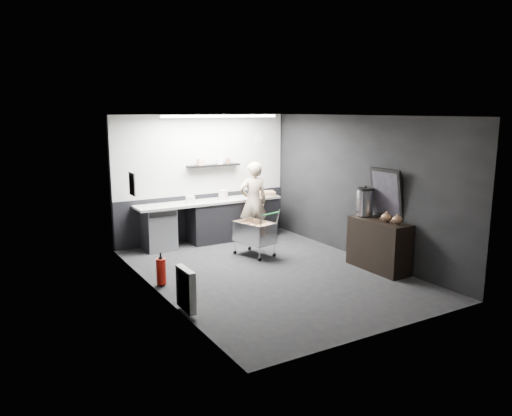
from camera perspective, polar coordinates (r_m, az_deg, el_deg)
floor at (r=8.78m, az=1.60°, el=-7.40°), size 5.50×5.50×0.00m
ceiling at (r=8.33m, az=1.70°, el=10.50°), size 5.50×5.50×0.00m
wall_back at (r=10.85m, az=-6.09°, el=3.45°), size 5.50×0.00×5.50m
wall_front at (r=6.34m, az=14.96°, el=-2.42°), size 5.50×0.00×5.50m
wall_left at (r=7.60m, az=-11.24°, el=-0.03°), size 0.00×5.50×5.50m
wall_right at (r=9.65m, az=11.78°, el=2.31°), size 0.00×5.50×5.50m
kitchen_wall_panel at (r=10.78m, az=-6.10°, el=6.07°), size 3.95×0.02×1.70m
dado_panel at (r=10.98m, az=-5.96°, el=-0.96°), size 3.95×0.02×1.00m
floating_shelf at (r=10.79m, az=-4.86°, el=4.87°), size 1.20×0.22×0.04m
wall_clock at (r=11.40m, az=0.37°, el=7.92°), size 0.20×0.03×0.20m
poster at (r=8.79m, az=-13.98°, el=2.69°), size 0.02×0.30×0.40m
poster_red_band at (r=8.78m, az=-13.97°, el=3.14°), size 0.02×0.22×0.10m
radiator at (r=7.07m, az=-8.02°, el=-9.19°), size 0.10×0.50×0.60m
ceiling_strip at (r=9.94m, az=-4.07°, el=10.42°), size 2.40×0.20×0.04m
prep_counter at (r=10.77m, az=-4.61°, el=-1.41°), size 3.20×0.61×0.90m
person at (r=10.61m, az=-0.30°, el=0.67°), size 0.69×0.51×1.73m
shopping_cart at (r=9.67m, az=-0.20°, el=-2.99°), size 0.69×0.95×0.91m
sideboard at (r=9.09m, az=13.80°, el=-3.34°), size 0.51×1.20×1.79m
fire_extinguisher at (r=8.25m, az=-10.79°, el=-7.00°), size 0.16×0.16×0.52m
cardboard_box at (r=11.19m, az=0.91°, el=1.66°), size 0.57×0.50×0.09m
pink_tub at (r=10.75m, az=-3.78°, el=1.52°), size 0.20×0.20×0.20m
white_container at (r=10.38m, az=-7.53°, el=0.96°), size 0.18×0.14×0.15m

